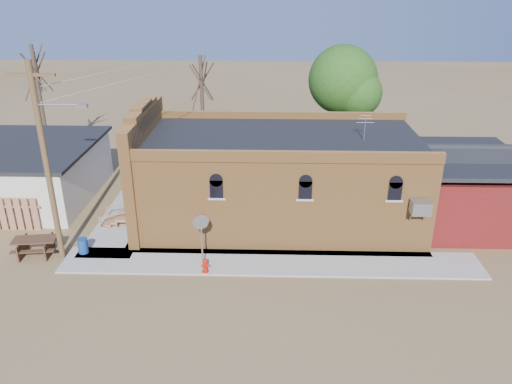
{
  "coord_description": "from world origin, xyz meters",
  "views": [
    {
      "loc": [
        1.37,
        -18.62,
        12.01
      ],
      "look_at": [
        0.74,
        3.53,
        2.4
      ],
      "focal_mm": 35.0,
      "sensor_mm": 36.0,
      "label": 1
    }
  ],
  "objects_px": {
    "stop_sign": "(201,227)",
    "brick_bar": "(274,178)",
    "fire_hydrant": "(205,265)",
    "trash_barrel": "(83,246)",
    "utility_pole": "(47,160)",
    "picnic_table": "(35,244)"
  },
  "relations": [
    {
      "from": "fire_hydrant",
      "to": "trash_barrel",
      "type": "relative_size",
      "value": 0.94
    },
    {
      "from": "brick_bar",
      "to": "utility_pole",
      "type": "height_order",
      "value": "utility_pole"
    },
    {
      "from": "brick_bar",
      "to": "trash_barrel",
      "type": "relative_size",
      "value": 22.71
    },
    {
      "from": "fire_hydrant",
      "to": "stop_sign",
      "type": "relative_size",
      "value": 0.25
    },
    {
      "from": "fire_hydrant",
      "to": "stop_sign",
      "type": "height_order",
      "value": "stop_sign"
    },
    {
      "from": "fire_hydrant",
      "to": "trash_barrel",
      "type": "height_order",
      "value": "trash_barrel"
    },
    {
      "from": "picnic_table",
      "to": "fire_hydrant",
      "type": "bearing_deg",
      "value": -17.81
    },
    {
      "from": "utility_pole",
      "to": "fire_hydrant",
      "type": "bearing_deg",
      "value": -10.09
    },
    {
      "from": "brick_bar",
      "to": "fire_hydrant",
      "type": "height_order",
      "value": "brick_bar"
    },
    {
      "from": "fire_hydrant",
      "to": "picnic_table",
      "type": "bearing_deg",
      "value": 160.09
    },
    {
      "from": "fire_hydrant",
      "to": "trash_barrel",
      "type": "xyz_separation_m",
      "value": [
        -5.92,
        1.5,
        0.03
      ]
    },
    {
      "from": "fire_hydrant",
      "to": "picnic_table",
      "type": "distance_m",
      "value": 8.24
    },
    {
      "from": "fire_hydrant",
      "to": "stop_sign",
      "type": "xyz_separation_m",
      "value": [
        -0.14,
        0.26,
        1.74
      ]
    },
    {
      "from": "stop_sign",
      "to": "brick_bar",
      "type": "bearing_deg",
      "value": 61.55
    },
    {
      "from": "stop_sign",
      "to": "picnic_table",
      "type": "height_order",
      "value": "stop_sign"
    },
    {
      "from": "stop_sign",
      "to": "utility_pole",
      "type": "bearing_deg",
      "value": 174.62
    },
    {
      "from": "utility_pole",
      "to": "stop_sign",
      "type": "height_order",
      "value": "utility_pole"
    },
    {
      "from": "picnic_table",
      "to": "trash_barrel",
      "type": "bearing_deg",
      "value": -5.93
    },
    {
      "from": "brick_bar",
      "to": "utility_pole",
      "type": "bearing_deg",
      "value": -156.31
    },
    {
      "from": "utility_pole",
      "to": "picnic_table",
      "type": "xyz_separation_m",
      "value": [
        -1.36,
        0.23,
        -4.24
      ]
    },
    {
      "from": "brick_bar",
      "to": "trash_barrel",
      "type": "xyz_separation_m",
      "value": [
        -8.94,
        -3.99,
        -1.9
      ]
    },
    {
      "from": "trash_barrel",
      "to": "utility_pole",
      "type": "bearing_deg",
      "value": -160.45
    }
  ]
}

